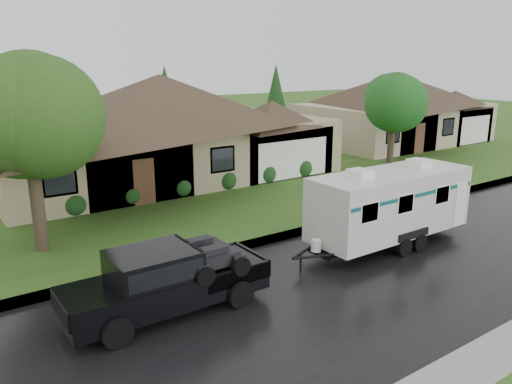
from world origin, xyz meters
TOP-DOWN VIEW (x-y plane):
  - ground at (0.00, 0.00)m, footprint 140.00×140.00m
  - road at (0.00, -2.00)m, footprint 140.00×8.00m
  - curb at (0.00, 2.25)m, footprint 140.00×0.50m
  - lawn at (0.00, 15.00)m, footprint 140.00×26.00m
  - house_main at (2.29, 13.84)m, footprint 19.44×10.80m
  - house_neighbor at (22.27, 14.34)m, footprint 15.12×9.72m
  - tree_left_green at (-6.38, 5.74)m, footprint 4.10×4.10m
  - tree_right_green at (14.13, 8.01)m, footprint 3.53×3.53m
  - shrub_row at (2.00, 9.30)m, footprint 13.60×1.00m
  - pickup_truck at (-4.68, -0.48)m, footprint 5.41×2.06m
  - travel_trailer at (4.12, -0.48)m, footprint 6.67×2.34m

SIDE VIEW (x-z plane):
  - ground at x=0.00m, z-range 0.00..0.00m
  - road at x=0.00m, z-range 0.00..0.01m
  - curb at x=0.00m, z-range 0.00..0.15m
  - lawn at x=0.00m, z-range 0.00..0.15m
  - shrub_row at x=2.00m, z-range 0.15..1.15m
  - pickup_truck at x=-4.68m, z-range 0.06..1.87m
  - travel_trailer at x=4.12m, z-range 0.09..3.08m
  - house_neighbor at x=22.27m, z-range 0.10..6.55m
  - house_main at x=2.29m, z-range 0.14..7.04m
  - tree_right_green at x=14.13m, z-range 1.28..7.13m
  - tree_left_green at x=-6.38m, z-range 1.47..8.25m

